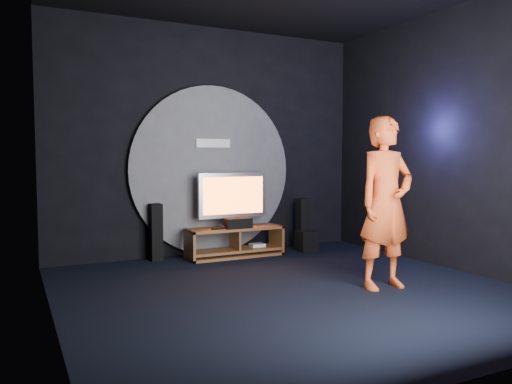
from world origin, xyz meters
TOP-DOWN VIEW (x-y plane):
  - floor at (0.00, 0.00)m, footprint 5.00×5.00m
  - back_wall at (0.00, 2.50)m, footprint 5.00×0.04m
  - front_wall at (0.00, -2.50)m, footprint 5.00×0.04m
  - left_wall at (-2.50, 0.00)m, footprint 0.04×5.00m
  - right_wall at (2.50, 0.00)m, footprint 0.04×5.00m
  - wall_disc_panel at (0.00, 2.44)m, footprint 2.60×0.11m
  - media_console at (0.21, 2.05)m, footprint 1.48×0.45m
  - tv at (0.21, 2.12)m, footprint 1.10×0.22m
  - center_speaker at (0.21, 1.90)m, footprint 0.40×0.15m
  - remote at (-0.12, 1.93)m, footprint 0.18×0.05m
  - tower_speaker_left at (-0.93, 2.31)m, footprint 0.17×0.18m
  - tower_speaker_right at (1.46, 2.13)m, footprint 0.17×0.18m
  - subwoofer at (1.43, 1.96)m, footprint 0.30×0.30m
  - player at (1.02, -0.37)m, footprint 0.72×0.47m

SIDE VIEW (x-z plane):
  - floor at x=0.00m, z-range 0.00..0.00m
  - subwoofer at x=1.43m, z-range 0.00..0.32m
  - media_console at x=0.21m, z-range -0.03..0.42m
  - tower_speaker_left at x=-0.93m, z-range 0.00..0.83m
  - tower_speaker_right at x=1.46m, z-range 0.00..0.83m
  - remote at x=-0.12m, z-range 0.45..0.47m
  - center_speaker at x=0.21m, z-range 0.45..0.60m
  - tv at x=0.21m, z-range 0.49..1.31m
  - player at x=1.02m, z-range 0.00..1.97m
  - wall_disc_panel at x=0.00m, z-range 0.00..2.60m
  - back_wall at x=0.00m, z-range 0.00..3.50m
  - front_wall at x=0.00m, z-range 0.00..3.50m
  - left_wall at x=-2.50m, z-range 0.00..3.50m
  - right_wall at x=2.50m, z-range 0.00..3.50m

